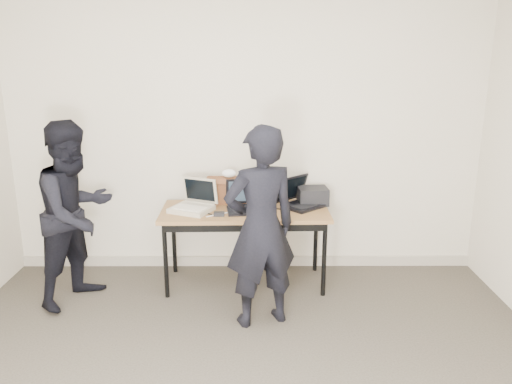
{
  "coord_description": "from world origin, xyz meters",
  "views": [
    {
      "loc": [
        0.09,
        -2.44,
        2.08
      ],
      "look_at": [
        0.1,
        1.6,
        0.95
      ],
      "focal_mm": 35.0,
      "sensor_mm": 36.0,
      "label": 1
    }
  ],
  "objects_px": {
    "desk": "(245,216)",
    "equipment_box": "(313,196)",
    "person_typist": "(261,228)",
    "laptop_right": "(300,199)",
    "laptop_beige": "(194,204)",
    "laptop_center": "(246,203)",
    "person_observer": "(76,213)",
    "leather_satchel": "(226,190)"
  },
  "relations": [
    {
      "from": "desk",
      "to": "equipment_box",
      "type": "distance_m",
      "value": 0.67
    },
    {
      "from": "person_typist",
      "to": "laptop_right",
      "type": "bearing_deg",
      "value": -135.13
    },
    {
      "from": "desk",
      "to": "laptop_beige",
      "type": "distance_m",
      "value": 0.47
    },
    {
      "from": "desk",
      "to": "laptop_center",
      "type": "height_order",
      "value": "laptop_center"
    },
    {
      "from": "desk",
      "to": "person_observer",
      "type": "relative_size",
      "value": 0.97
    },
    {
      "from": "laptop_center",
      "to": "laptop_beige",
      "type": "bearing_deg",
      "value": 174.92
    },
    {
      "from": "person_observer",
      "to": "laptop_beige",
      "type": "bearing_deg",
      "value": -45.05
    },
    {
      "from": "leather_satchel",
      "to": "person_observer",
      "type": "xyz_separation_m",
      "value": [
        -1.23,
        -0.51,
        -0.06
      ]
    },
    {
      "from": "laptop_right",
      "to": "person_typist",
      "type": "distance_m",
      "value": 0.9
    },
    {
      "from": "equipment_box",
      "to": "person_observer",
      "type": "distance_m",
      "value": 2.1
    },
    {
      "from": "desk",
      "to": "laptop_right",
      "type": "height_order",
      "value": "laptop_right"
    },
    {
      "from": "laptop_right",
      "to": "person_observer",
      "type": "height_order",
      "value": "person_observer"
    },
    {
      "from": "laptop_center",
      "to": "laptop_right",
      "type": "distance_m",
      "value": 0.51
    },
    {
      "from": "laptop_center",
      "to": "equipment_box",
      "type": "height_order",
      "value": "laptop_center"
    },
    {
      "from": "laptop_beige",
      "to": "person_observer",
      "type": "relative_size",
      "value": 0.29
    },
    {
      "from": "equipment_box",
      "to": "desk",
      "type": "bearing_deg",
      "value": -163.05
    },
    {
      "from": "laptop_beige",
      "to": "person_typist",
      "type": "relative_size",
      "value": 0.28
    },
    {
      "from": "laptop_center",
      "to": "person_observer",
      "type": "height_order",
      "value": "person_observer"
    },
    {
      "from": "desk",
      "to": "laptop_right",
      "type": "relative_size",
      "value": 3.01
    },
    {
      "from": "equipment_box",
      "to": "person_observer",
      "type": "xyz_separation_m",
      "value": [
        -2.04,
        -0.48,
        -0.01
      ]
    },
    {
      "from": "person_typist",
      "to": "person_observer",
      "type": "xyz_separation_m",
      "value": [
        -1.55,
        0.4,
        -0.01
      ]
    },
    {
      "from": "equipment_box",
      "to": "person_typist",
      "type": "relative_size",
      "value": 0.17
    },
    {
      "from": "laptop_center",
      "to": "person_typist",
      "type": "distance_m",
      "value": 0.71
    },
    {
      "from": "laptop_right",
      "to": "person_observer",
      "type": "bearing_deg",
      "value": 150.51
    },
    {
      "from": "leather_satchel",
      "to": "laptop_right",
      "type": "bearing_deg",
      "value": -7.43
    },
    {
      "from": "person_typist",
      "to": "desk",
      "type": "bearing_deg",
      "value": -99.68
    },
    {
      "from": "desk",
      "to": "leather_satchel",
      "type": "xyz_separation_m",
      "value": [
        -0.18,
        0.23,
        0.19
      ]
    },
    {
      "from": "laptop_beige",
      "to": "laptop_right",
      "type": "distance_m",
      "value": 0.97
    },
    {
      "from": "desk",
      "to": "person_observer",
      "type": "distance_m",
      "value": 1.45
    },
    {
      "from": "laptop_beige",
      "to": "laptop_right",
      "type": "bearing_deg",
      "value": 32.45
    },
    {
      "from": "laptop_right",
      "to": "laptop_beige",
      "type": "bearing_deg",
      "value": 146.32
    },
    {
      "from": "laptop_center",
      "to": "equipment_box",
      "type": "xyz_separation_m",
      "value": [
        0.62,
        0.18,
        0.02
      ]
    },
    {
      "from": "desk",
      "to": "laptop_center",
      "type": "relative_size",
      "value": 3.94
    },
    {
      "from": "laptop_beige",
      "to": "person_observer",
      "type": "distance_m",
      "value": 0.99
    },
    {
      "from": "leather_satchel",
      "to": "equipment_box",
      "type": "distance_m",
      "value": 0.81
    },
    {
      "from": "laptop_center",
      "to": "person_observer",
      "type": "xyz_separation_m",
      "value": [
        -1.42,
        -0.3,
        0.0
      ]
    },
    {
      "from": "equipment_box",
      "to": "person_typist",
      "type": "bearing_deg",
      "value": -119.53
    },
    {
      "from": "person_typist",
      "to": "equipment_box",
      "type": "bearing_deg",
      "value": -140.26
    },
    {
      "from": "laptop_center",
      "to": "equipment_box",
      "type": "distance_m",
      "value": 0.64
    },
    {
      "from": "laptop_beige",
      "to": "person_typist",
      "type": "height_order",
      "value": "person_typist"
    },
    {
      "from": "equipment_box",
      "to": "leather_satchel",
      "type": "bearing_deg",
      "value": 177.48
    },
    {
      "from": "equipment_box",
      "to": "person_typist",
      "type": "xyz_separation_m",
      "value": [
        -0.5,
        -0.88,
        -0.0
      ]
    }
  ]
}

